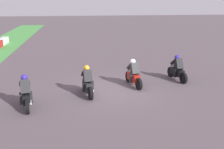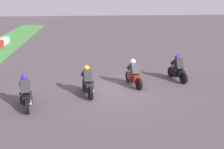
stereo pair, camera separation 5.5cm
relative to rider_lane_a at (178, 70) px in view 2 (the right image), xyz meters
The scene contains 5 objects.
ground_plane 4.35m from the rider_lane_a, 108.27° to the left, with size 120.00×120.00×0.00m, color #53474D.
rider_lane_a is the anchor object (origin of this frame).
rider_lane_b 2.87m from the rider_lane_a, 104.96° to the left, with size 2.02×0.65×1.51m.
rider_lane_c 5.67m from the rider_lane_a, 109.16° to the left, with size 2.03×0.61×1.51m.
rider_lane_d 8.71m from the rider_lane_a, 111.29° to the left, with size 2.02×0.65×1.51m.
Camera 2 is at (-13.43, 1.61, 4.75)m, focal length 43.40 mm.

